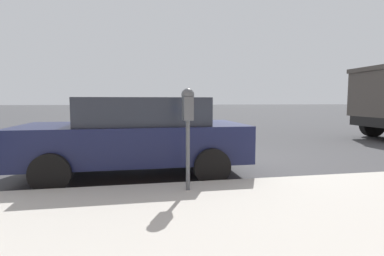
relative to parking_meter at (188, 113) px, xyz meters
name	(u,v)px	position (x,y,z in m)	size (l,w,h in m)	color
ground_plane	(195,161)	(2.65, -0.65, -1.28)	(220.00, 220.00, 0.00)	#424244
parking_meter	(188,113)	(0.00, 0.00, 0.00)	(0.21, 0.19, 1.51)	#4C5156
car_navy	(137,134)	(1.60, 0.73, -0.48)	(2.14, 4.21, 1.51)	#14193D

